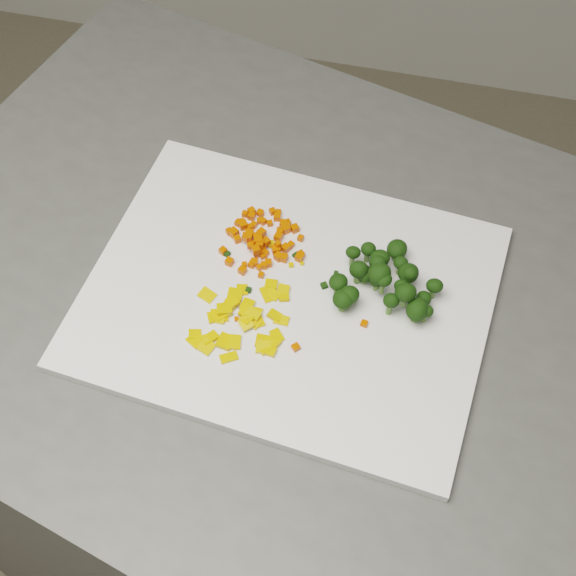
% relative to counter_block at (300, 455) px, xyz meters
% --- Properties ---
extents(counter_block, '(1.08, 0.88, 0.90)m').
position_rel_counter_block_xyz_m(counter_block, '(0.00, 0.00, 0.00)').
color(counter_block, '#4A4A47').
rests_on(counter_block, ground).
extents(cutting_board, '(0.45, 0.36, 0.01)m').
position_rel_counter_block_xyz_m(cutting_board, '(-0.02, -0.01, 0.46)').
color(cutting_board, white).
rests_on(cutting_board, counter_block).
extents(carrot_pile, '(0.09, 0.09, 0.03)m').
position_rel_counter_block_xyz_m(carrot_pile, '(-0.06, 0.05, 0.47)').
color(carrot_pile, '#D03E02').
rests_on(carrot_pile, cutting_board).
extents(pepper_pile, '(0.11, 0.11, 0.01)m').
position_rel_counter_block_xyz_m(pepper_pile, '(-0.05, -0.05, 0.47)').
color(pepper_pile, '#D89D0B').
rests_on(pepper_pile, cutting_board).
extents(broccoli_pile, '(0.11, 0.11, 0.05)m').
position_rel_counter_block_xyz_m(broccoli_pile, '(0.08, 0.01, 0.49)').
color(broccoli_pile, black).
rests_on(broccoli_pile, cutting_board).
extents(carrot_cube_0, '(0.01, 0.01, 0.01)m').
position_rel_counter_block_xyz_m(carrot_cube_0, '(-0.06, 0.05, 0.47)').
color(carrot_cube_0, '#D03E02').
rests_on(carrot_cube_0, carrot_pile).
extents(carrot_cube_1, '(0.01, 0.01, 0.01)m').
position_rel_counter_block_xyz_m(carrot_cube_1, '(-0.06, 0.02, 0.46)').
color(carrot_cube_1, '#D03E02').
rests_on(carrot_cube_1, carrot_pile).
extents(carrot_cube_2, '(0.01, 0.01, 0.01)m').
position_rel_counter_block_xyz_m(carrot_cube_2, '(-0.04, 0.07, 0.47)').
color(carrot_cube_2, '#D03E02').
rests_on(carrot_cube_2, carrot_pile).
extents(carrot_cube_3, '(0.01, 0.01, 0.01)m').
position_rel_counter_block_xyz_m(carrot_cube_3, '(-0.05, 0.01, 0.46)').
color(carrot_cube_3, '#D03E02').
rests_on(carrot_cube_3, carrot_pile).
extents(carrot_cube_4, '(0.01, 0.01, 0.01)m').
position_rel_counter_block_xyz_m(carrot_cube_4, '(-0.09, 0.01, 0.46)').
color(carrot_cube_4, '#D03E02').
rests_on(carrot_cube_4, carrot_pile).
extents(carrot_cube_5, '(0.01, 0.01, 0.01)m').
position_rel_counter_block_xyz_m(carrot_cube_5, '(-0.03, 0.05, 0.46)').
color(carrot_cube_5, '#D03E02').
rests_on(carrot_cube_5, carrot_pile).
extents(carrot_cube_6, '(0.01, 0.01, 0.01)m').
position_rel_counter_block_xyz_m(carrot_cube_6, '(-0.06, 0.02, 0.46)').
color(carrot_cube_6, '#D03E02').
rests_on(carrot_cube_6, carrot_pile).
extents(carrot_cube_7, '(0.01, 0.01, 0.01)m').
position_rel_counter_block_xyz_m(carrot_cube_7, '(-0.08, 0.06, 0.47)').
color(carrot_cube_7, '#D03E02').
rests_on(carrot_cube_7, carrot_pile).
extents(carrot_cube_8, '(0.01, 0.01, 0.01)m').
position_rel_counter_block_xyz_m(carrot_cube_8, '(-0.07, 0.06, 0.46)').
color(carrot_cube_8, '#D03E02').
rests_on(carrot_cube_8, carrot_pile).
extents(carrot_cube_9, '(0.01, 0.01, 0.01)m').
position_rel_counter_block_xyz_m(carrot_cube_9, '(-0.01, 0.04, 0.47)').
color(carrot_cube_9, '#D03E02').
rests_on(carrot_cube_9, carrot_pile).
extents(carrot_cube_10, '(0.01, 0.01, 0.01)m').
position_rel_counter_block_xyz_m(carrot_cube_10, '(-0.07, 0.07, 0.46)').
color(carrot_cube_10, '#D03E02').
rests_on(carrot_cube_10, carrot_pile).
extents(carrot_cube_11, '(0.01, 0.01, 0.01)m').
position_rel_counter_block_xyz_m(carrot_cube_11, '(-0.04, 0.07, 0.47)').
color(carrot_cube_11, '#D03E02').
rests_on(carrot_cube_11, carrot_pile).
extents(carrot_cube_12, '(0.01, 0.01, 0.01)m').
position_rel_counter_block_xyz_m(carrot_cube_12, '(-0.02, 0.06, 0.46)').
color(carrot_cube_12, '#D03E02').
rests_on(carrot_cube_12, carrot_pile).
extents(carrot_cube_13, '(0.01, 0.01, 0.01)m').
position_rel_counter_block_xyz_m(carrot_cube_13, '(-0.07, 0.01, 0.46)').
color(carrot_cube_13, '#D03E02').
rests_on(carrot_cube_13, carrot_pile).
extents(carrot_cube_14, '(0.01, 0.01, 0.01)m').
position_rel_counter_block_xyz_m(carrot_cube_14, '(-0.05, 0.00, 0.46)').
color(carrot_cube_14, '#D03E02').
rests_on(carrot_cube_14, carrot_pile).
extents(carrot_cube_15, '(0.01, 0.01, 0.01)m').
position_rel_counter_block_xyz_m(carrot_cube_15, '(-0.03, 0.07, 0.46)').
color(carrot_cube_15, '#D03E02').
rests_on(carrot_cube_15, carrot_pile).
extents(carrot_cube_16, '(0.01, 0.01, 0.01)m').
position_rel_counter_block_xyz_m(carrot_cube_16, '(-0.09, 0.08, 0.46)').
color(carrot_cube_16, '#D03E02').
rests_on(carrot_cube_16, carrot_pile).
extents(carrot_cube_17, '(0.01, 0.01, 0.01)m').
position_rel_counter_block_xyz_m(carrot_cube_17, '(-0.06, 0.05, 0.47)').
color(carrot_cube_17, '#D03E02').
rests_on(carrot_cube_17, carrot_pile).
extents(carrot_cube_18, '(0.01, 0.01, 0.01)m').
position_rel_counter_block_xyz_m(carrot_cube_18, '(-0.09, 0.07, 0.46)').
color(carrot_cube_18, '#D03E02').
rests_on(carrot_cube_18, carrot_pile).
extents(carrot_cube_19, '(0.01, 0.01, 0.01)m').
position_rel_counter_block_xyz_m(carrot_cube_19, '(-0.06, 0.04, 0.47)').
color(carrot_cube_19, '#D03E02').
rests_on(carrot_cube_19, carrot_pile).
extents(carrot_cube_20, '(0.01, 0.01, 0.01)m').
position_rel_counter_block_xyz_m(carrot_cube_20, '(-0.04, 0.04, 0.47)').
color(carrot_cube_20, '#D03E02').
rests_on(carrot_cube_20, carrot_pile).
extents(carrot_cube_21, '(0.01, 0.01, 0.01)m').
position_rel_counter_block_xyz_m(carrot_cube_21, '(-0.01, 0.04, 0.46)').
color(carrot_cube_21, '#D03E02').
rests_on(carrot_cube_21, carrot_pile).
extents(carrot_cube_22, '(0.01, 0.01, 0.01)m').
position_rel_counter_block_xyz_m(carrot_cube_22, '(-0.07, 0.08, 0.46)').
color(carrot_cube_22, '#D03E02').
rests_on(carrot_cube_22, carrot_pile).
extents(carrot_cube_23, '(0.01, 0.01, 0.01)m').
position_rel_counter_block_xyz_m(carrot_cube_23, '(-0.06, 0.07, 0.46)').
color(carrot_cube_23, '#D03E02').
rests_on(carrot_cube_23, carrot_pile).
extents(carrot_cube_24, '(0.01, 0.01, 0.01)m').
position_rel_counter_block_xyz_m(carrot_cube_24, '(-0.04, 0.06, 0.46)').
color(carrot_cube_24, '#D03E02').
rests_on(carrot_cube_24, carrot_pile).
extents(carrot_cube_25, '(0.01, 0.01, 0.01)m').
position_rel_counter_block_xyz_m(carrot_cube_25, '(-0.09, 0.04, 0.46)').
color(carrot_cube_25, '#D03E02').
rests_on(carrot_cube_25, carrot_pile).
extents(carrot_cube_26, '(0.01, 0.01, 0.01)m').
position_rel_counter_block_xyz_m(carrot_cube_26, '(-0.04, 0.06, 0.47)').
color(carrot_cube_26, '#D03E02').
rests_on(carrot_cube_26, carrot_pile).
extents(carrot_cube_27, '(0.01, 0.01, 0.01)m').
position_rel_counter_block_xyz_m(carrot_cube_27, '(-0.09, 0.05, 0.47)').
color(carrot_cube_27, '#D03E02').
rests_on(carrot_cube_27, carrot_pile).
extents(carrot_cube_28, '(0.01, 0.01, 0.01)m').
position_rel_counter_block_xyz_m(carrot_cube_28, '(-0.08, 0.09, 0.46)').
color(carrot_cube_28, '#D03E02').
rests_on(carrot_cube_28, carrot_pile).
extents(carrot_cube_29, '(0.01, 0.01, 0.01)m').
position_rel_counter_block_xyz_m(carrot_cube_29, '(-0.07, 0.09, 0.46)').
color(carrot_cube_29, '#D03E02').
rests_on(carrot_cube_29, carrot_pile).
extents(carrot_cube_30, '(0.01, 0.01, 0.01)m').
position_rel_counter_block_xyz_m(carrot_cube_30, '(-0.03, 0.03, 0.46)').
color(carrot_cube_30, '#D03E02').
rests_on(carrot_cube_30, carrot_pile).
extents(carrot_cube_31, '(0.01, 0.01, 0.01)m').
position_rel_counter_block_xyz_m(carrot_cube_31, '(-0.06, 0.03, 0.47)').
color(carrot_cube_31, '#D03E02').
rests_on(carrot_cube_31, carrot_pile).
extents(carrot_cube_32, '(0.01, 0.01, 0.01)m').
position_rel_counter_block_xyz_m(carrot_cube_32, '(-0.07, 0.03, 0.47)').
color(carrot_cube_32, '#D03E02').
rests_on(carrot_cube_32, carrot_pile).
extents(carrot_cube_33, '(0.01, 0.01, 0.01)m').
position_rel_counter_block_xyz_m(carrot_cube_33, '(-0.08, 0.08, 0.46)').
color(carrot_cube_33, '#D03E02').
rests_on(carrot_cube_33, carrot_pile).
extents(carrot_cube_34, '(0.01, 0.01, 0.01)m').
position_rel_counter_block_xyz_m(carrot_cube_34, '(-0.08, 0.06, 0.46)').
color(carrot_cube_34, '#D03E02').
rests_on(carrot_cube_34, carrot_pile).
extents(carrot_cube_35, '(0.01, 0.01, 0.01)m').
position_rel_counter_block_xyz_m(carrot_cube_35, '(-0.06, 0.05, 0.46)').
color(carrot_cube_35, '#D03E02').
rests_on(carrot_cube_35, carrot_pile).
extents(carrot_cube_36, '(0.01, 0.01, 0.01)m').
position_rel_counter_block_xyz_m(carrot_cube_36, '(-0.06, 0.05, 0.47)').
color(carrot_cube_36, '#D03E02').
rests_on(carrot_cube_36, carrot_pile).
extents(carrot_cube_37, '(0.01, 0.01, 0.01)m').
position_rel_counter_block_xyz_m(carrot_cube_37, '(-0.05, 0.09, 0.46)').
color(carrot_cube_37, '#D03E02').
rests_on(carrot_cube_37, carrot_pile).
extents(carrot_cube_38, '(0.01, 0.01, 0.01)m').
position_rel_counter_block_xyz_m(carrot_cube_38, '(-0.04, 0.07, 0.46)').
color(carrot_cube_38, '#D03E02').
rests_on(carrot_cube_38, carrot_pile).
extents(carrot_cube_39, '(0.01, 0.01, 0.01)m').
position_rel_counter_block_xyz_m(carrot_cube_39, '(-0.04, 0.08, 0.46)').
color(carrot_cube_39, '#D03E02').
rests_on(carrot_cube_39, carrot_pile).
extents(carrot_cube_40, '(0.01, 0.01, 0.01)m').
position_rel_counter_block_xyz_m(carrot_cube_40, '(-0.06, 0.07, 0.46)').
color(carrot_cube_40, '#D03E02').
rests_on(carrot_cube_40, carrot_pile).
extents(carrot_cube_41, '(0.01, 0.01, 0.01)m').
position_rel_counter_block_xyz_m(carrot_cube_41, '(-0.06, 0.04, 0.47)').
color(carrot_cube_41, '#D03E02').
rests_on(carrot_cube_41, carrot_pile).
extents(carrot_cube_42, '(0.01, 0.01, 0.01)m').
position_rel_counter_block_xyz_m(carrot_cube_42, '(-0.06, 0.09, 0.46)').
color(carrot_cube_42, '#D03E02').
rests_on(carrot_cube_42, carrot_pile).
extents(carrot_cube_43, '(0.01, 0.01, 0.01)m').
position_rel_counter_block_xyz_m(carrot_cube_43, '(-0.07, 0.04, 0.47)').
color(carrot_cube_43, '#D03E02').
rests_on(carrot_cube_43, carrot_pile).
extents(carrot_cube_44, '(0.01, 0.01, 0.01)m').
position_rel_counter_block_xyz_m(carrot_cube_44, '(-0.05, 0.03, 0.46)').
color(carrot_cube_44, '#D03E02').
rests_on(carrot_cube_44, carrot_pile).
extents(carrot_cube_45, '(0.01, 0.01, 0.01)m').
position_rel_counter_block_xyz_m(carrot_cube_45, '(-0.07, 0.07, 0.46)').
color(carrot_cube_45, '#D03E02').
rests_on(carrot_cube_45, carrot_pile).
extents(carrot_cube_46, '(0.01, 0.01, 0.01)m').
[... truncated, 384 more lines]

